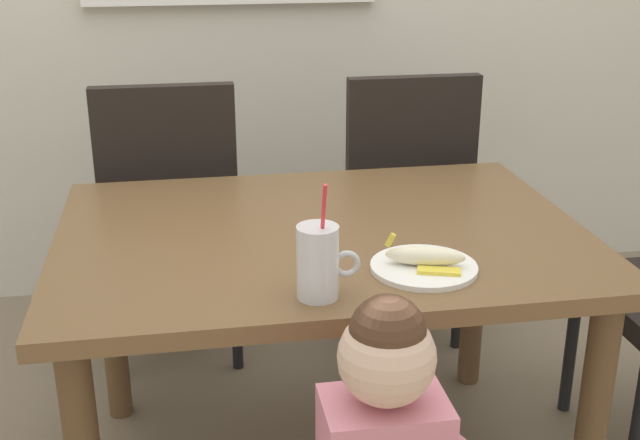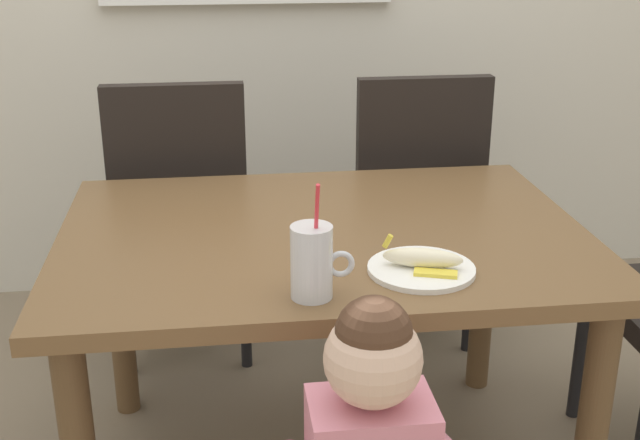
# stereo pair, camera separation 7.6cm
# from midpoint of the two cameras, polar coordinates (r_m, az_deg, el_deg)

# --- Properties ---
(dining_table) EXTENTS (1.26, 0.92, 0.71)m
(dining_table) POSITION_cam_midpoint_polar(r_m,az_deg,el_deg) (2.00, 1.31, -3.29)
(dining_table) COLOR brown
(dining_table) RESTS_ON ground
(dining_chair_left) EXTENTS (0.44, 0.45, 0.96)m
(dining_chair_left) POSITION_cam_midpoint_polar(r_m,az_deg,el_deg) (2.66, -8.88, 0.99)
(dining_chair_left) COLOR black
(dining_chair_left) RESTS_ON ground
(dining_chair_right) EXTENTS (0.44, 0.45, 0.96)m
(dining_chair_right) POSITION_cam_midpoint_polar(r_m,az_deg,el_deg) (2.75, 7.24, 1.74)
(dining_chair_right) COLOR black
(dining_chair_right) RESTS_ON ground
(milk_cup) EXTENTS (0.13, 0.08, 0.25)m
(milk_cup) POSITION_cam_midpoint_polar(r_m,az_deg,el_deg) (1.60, 0.82, -3.24)
(milk_cup) COLOR silver
(milk_cup) RESTS_ON dining_table
(snack_plate) EXTENTS (0.23, 0.23, 0.01)m
(snack_plate) POSITION_cam_midpoint_polar(r_m,az_deg,el_deg) (1.75, 8.34, -3.43)
(snack_plate) COLOR white
(snack_plate) RESTS_ON dining_table
(peeled_banana) EXTENTS (0.18, 0.13, 0.07)m
(peeled_banana) POSITION_cam_midpoint_polar(r_m,az_deg,el_deg) (1.74, 8.51, -2.71)
(peeled_banana) COLOR #F4EAC6
(peeled_banana) RESTS_ON snack_plate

